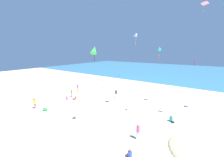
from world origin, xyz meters
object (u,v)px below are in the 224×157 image
beach_chair_near_camera (161,109)px  person_0 (35,103)px  person_1 (138,130)px  person_3 (130,154)px  person_7 (77,87)px  cooler_box (186,106)px  person_6 (72,93)px  kite_purple (194,62)px  beach_chair_far_right (45,109)px  kite_pink (204,3)px  person_8 (104,84)px  kite_green (94,50)px  kite_teal (159,49)px  kite_blue (136,36)px  beach_chair_mid_beach (75,98)px  kite_white (136,35)px  person_4 (116,93)px  person_5 (67,98)px  person_2 (171,119)px

beach_chair_near_camera → person_0: 19.32m
person_1 → person_3: (0.39, -2.53, -0.72)m
person_3 → person_7: bearing=28.7°
cooler_box → person_3: size_ratio=0.66×
cooler_box → person_6: size_ratio=0.37×
person_7 → kite_purple: 27.72m
beach_chair_far_right → kite_pink: kite_pink is taller
person_8 → beach_chair_far_right: bearing=-146.3°
kite_green → kite_teal: (4.70, 6.11, 0.18)m
kite_blue → person_7: bearing=173.0°
beach_chair_mid_beach → kite_white: kite_white is taller
beach_chair_mid_beach → beach_chair_near_camera: 15.11m
beach_chair_far_right → person_0: (-2.04, -0.46, 0.76)m
person_4 → kite_blue: (5.18, -3.22, 9.85)m
cooler_box → kite_purple: size_ratio=0.37×
beach_chair_far_right → kite_green: bearing=-127.9°
beach_chair_far_right → kite_teal: kite_teal is taller
person_6 → kite_pink: bearing=-38.0°
kite_purple → kite_green: bearing=-105.6°
beach_chair_far_right → kite_pink: (17.91, 12.21, 14.51)m
person_0 → person_6: bearing=53.9°
person_6 → kite_green: 15.01m
kite_green → person_3: bearing=-15.5°
kite_blue → person_5: bearing=-167.3°
kite_pink → person_4: bearing=-173.1°
cooler_box → kite_green: kite_green is taller
person_2 → cooler_box: bearing=116.0°
kite_blue → kite_pink: bearing=33.7°
person_8 → person_7: bearing=-176.6°
person_2 → kite_white: (-15.58, 22.77, 13.42)m
person_3 → kite_pink: 19.69m
person_6 → person_7: size_ratio=0.83×
beach_chair_near_camera → kite_blue: (-3.48, -2.24, 10.49)m
kite_green → person_5: bearing=158.9°
beach_chair_far_right → person_8: person_8 is taller
kite_pink → kite_teal: 8.68m
person_4 → kite_teal: 12.45m
person_3 → kite_pink: (3.45, 12.92, 14.45)m
kite_white → person_7: bearing=-101.0°
kite_green → kite_white: kite_white is taller
person_3 → kite_white: size_ratio=0.42×
beach_chair_far_right → beach_chair_mid_beach: bearing=-39.7°
kite_blue → kite_teal: 3.86m
cooler_box → person_8: size_ratio=0.29×
beach_chair_far_right → kite_purple: 32.65m
person_8 → kite_blue: (11.34, -7.29, 9.78)m
person_1 → person_2: 5.99m
person_1 → person_8: 19.50m
person_5 → person_6: person_6 is taller
person_2 → kite_purple: kite_purple is taller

